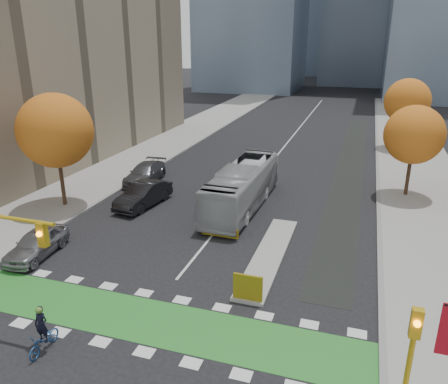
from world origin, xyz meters
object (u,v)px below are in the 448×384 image
Objects in this scene: parked_car_c at (145,173)px; tree_west at (55,131)px; tree_east_near at (414,135)px; hazard_board at (248,287)px; cyclist at (43,336)px; parked_car_a at (36,244)px; parked_car_b at (143,195)px; bus at (242,187)px; traffic_signal_east at (412,347)px; tree_east_far at (407,101)px.

tree_west is at bearing -117.43° from parked_car_c.
tree_west is 1.16× the size of tree_east_near.
tree_east_near is 1.30× the size of parked_car_c.
cyclist is at bearing -140.00° from hazard_board.
parked_car_b is at bearing 71.83° from parked_car_a.
parked_car_b is (-6.96, -1.95, -0.74)m from bus.
traffic_signal_east is 19.95m from parked_car_a.
bus is 9.97m from parked_car_c.
traffic_signal_east is at bearing -48.54° from parked_car_c.
tree_east_near is 1.73× the size of traffic_signal_east.
traffic_signal_east is (22.50, -12.51, -2.88)m from tree_west.
hazard_board is 0.34× the size of traffic_signal_east.
parked_car_c is at bearing 105.42° from cyclist.
parked_car_c is at bearing 135.22° from traffic_signal_east.
tree_east_near is at bearing 34.60° from parked_car_a.
tree_west is 1.85× the size of parked_car_a.
tree_east_far reaches higher than parked_car_a.
tree_west is 0.72× the size of bus.
parked_car_c is at bearing 131.60° from hazard_board.
tree_east_far is 1.72× the size of parked_car_a.
tree_west is 25.90m from traffic_signal_east.
tree_east_far is at bearing 52.48° from parked_car_a.
tree_east_near is at bearing 29.71° from bus.
parked_car_b is (2.08, 8.84, 0.10)m from parked_car_a.
hazard_board is 0.27× the size of parked_car_b.
tree_east_far is at bearing 46.70° from tree_west.
cyclist is 21.27m from parked_car_c.
bus is at bearing 23.41° from parked_car_b.
hazard_board is at bearing -34.82° from parked_car_b.
tree_east_near reaches higher than hazard_board.
tree_east_near is at bearing -91.79° from tree_east_far.
bus is (-10.04, 16.30, -1.14)m from traffic_signal_east.
parked_car_b reaches higher than parked_car_c.
tree_east_near is (8.00, 17.80, 4.06)m from hazard_board.
tree_east_near reaches higher than traffic_signal_east.
parked_car_c is at bearing 163.59° from bus.
traffic_signal_east is (-1.50, -22.51, -2.13)m from tree_east_near.
tree_west is at bearing -157.38° from tree_east_near.
tree_east_far is at bearing 67.31° from cyclist.
tree_west is at bearing 111.10° from parked_car_a.
parked_car_b is at bearing -128.19° from tree_east_far.
bus reaches higher than parked_car_c.
cyclist is 0.45× the size of parked_car_a.
parked_car_a is 13.85m from parked_car_c.
bus is (3.26, 17.30, 0.93)m from cyclist.
parked_car_b is at bearing 139.83° from traffic_signal_east.
tree_east_near is at bearing 22.62° from tree_west.
hazard_board is at bearing -71.59° from bus.
tree_west reaches higher than parked_car_a.
cyclist is 17.63m from bus.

